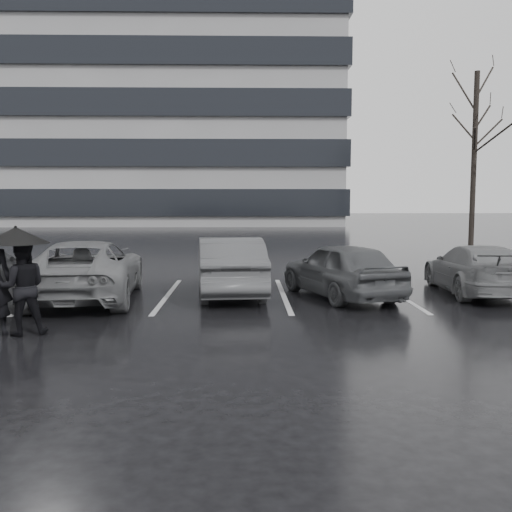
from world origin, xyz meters
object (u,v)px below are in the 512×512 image
Objects in this scene: car_west_a at (230,266)px; car_east at (476,269)px; car_main at (341,269)px; car_west_b at (86,270)px; tree_north at (474,159)px; pedestrian_right at (22,287)px.

car_east is at bearing 174.62° from car_west_a.
car_main is 5.96m from car_west_b.
car_east is 0.49× the size of tree_north.
pedestrian_right reaches higher than car_east.
pedestrian_right is at bearing 11.10° from car_main.
pedestrian_right reaches higher than car_west_b.
tree_north is at bearing -140.49° from car_west_b.
tree_north is (15.01, 15.01, 3.56)m from car_west_b.
car_east is at bearing -176.25° from pedestrian_right.
tree_north is (11.70, 14.39, 3.55)m from car_west_a.
pedestrian_right reaches higher than car_main.
pedestrian_right is 24.13m from tree_north.
pedestrian_right is (-3.44, -4.07, 0.12)m from car_west_a.
car_west_a is at bearing -129.11° from tree_north.
tree_north is at bearing -148.73° from pedestrian_right.
tree_north is at bearing -134.26° from car_west_a.
tree_north is at bearing -140.77° from car_main.
car_main is at bearing -168.84° from pedestrian_right.
tree_north reaches higher than car_main.
car_west_b is at bearing -18.14° from car_main.
tree_north reaches higher than pedestrian_right.
car_west_a is 0.50× the size of tree_north.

